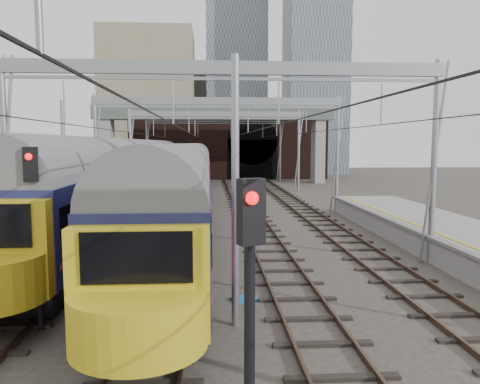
{
  "coord_description": "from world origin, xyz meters",
  "views": [
    {
      "loc": [
        -0.67,
        -9.9,
        4.8
      ],
      "look_at": [
        0.84,
        12.86,
        2.4
      ],
      "focal_mm": 35.0,
      "sensor_mm": 36.0,
      "label": 1
    }
  ],
  "objects": [
    {
      "name": "ground",
      "position": [
        0.0,
        0.0,
        0.0
      ],
      "size": [
        160.0,
        160.0,
        0.0
      ],
      "primitive_type": "plane",
      "color": "#38332D",
      "rests_on": "ground"
    },
    {
      "name": "tracks",
      "position": [
        0.0,
        15.0,
        0.02
      ],
      "size": [
        14.4,
        80.0,
        0.22
      ],
      "color": "#4C3828",
      "rests_on": "ground"
    },
    {
      "name": "overhead_line",
      "position": [
        0.0,
        21.49,
        6.57
      ],
      "size": [
        16.8,
        80.0,
        8.0
      ],
      "color": "gray",
      "rests_on": "ground"
    },
    {
      "name": "retaining_wall",
      "position": [
        1.4,
        51.93,
        4.33
      ],
      "size": [
        28.0,
        2.75,
        9.0
      ],
      "color": "black",
      "rests_on": "ground"
    },
    {
      "name": "overbridge",
      "position": [
        0.0,
        46.0,
        7.27
      ],
      "size": [
        28.0,
        3.0,
        9.25
      ],
      "color": "gray",
      "rests_on": "ground"
    },
    {
      "name": "city_skyline",
      "position": [
        2.73,
        70.48,
        17.09
      ],
      "size": [
        37.5,
        27.5,
        60.0
      ],
      "color": "tan",
      "rests_on": "ground"
    },
    {
      "name": "train_main",
      "position": [
        -2.0,
        30.63,
        2.47
      ],
      "size": [
        2.77,
        64.05,
        4.78
      ],
      "color": "black",
      "rests_on": "ground"
    },
    {
      "name": "train_second",
      "position": [
        -6.0,
        27.26,
        2.6
      ],
      "size": [
        2.99,
        51.8,
        5.08
      ],
      "color": "black",
      "rests_on": "ground"
    },
    {
      "name": "signal_near_left",
      "position": [
        -5.04,
        1.99,
        2.98
      ],
      "size": [
        0.35,
        0.46,
        4.7
      ],
      "rotation": [
        0.0,
        0.0,
        0.13
      ],
      "color": "black",
      "rests_on": "ground"
    },
    {
      "name": "signal_near_centre",
      "position": [
        -0.17,
        -4.3,
        2.8
      ],
      "size": [
        0.36,
        0.45,
        4.38
      ],
      "rotation": [
        0.0,
        0.0,
        0.39
      ],
      "color": "black",
      "rests_on": "ground"
    },
    {
      "name": "equip_cover_a",
      "position": [
        0.38,
        3.96,
        0.04
      ],
      "size": [
        0.87,
        0.75,
        0.09
      ],
      "primitive_type": "cube",
      "rotation": [
        0.0,
        0.0,
        0.38
      ],
      "color": "#1667A8",
      "rests_on": "ground"
    },
    {
      "name": "equip_cover_b",
      "position": [
        -1.61,
        7.06,
        0.04
      ],
      "size": [
        0.84,
        0.69,
        0.09
      ],
      "primitive_type": "cube",
      "rotation": [
        0.0,
        0.0,
        -0.26
      ],
      "color": "#1667A8",
      "rests_on": "ground"
    }
  ]
}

